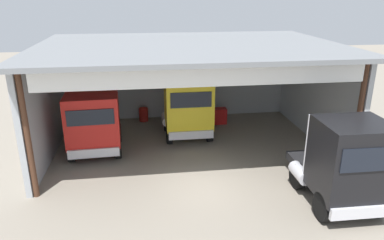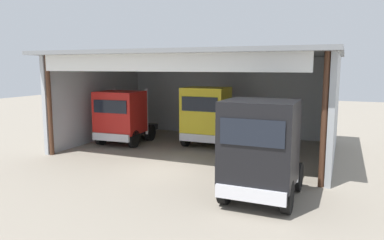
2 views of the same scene
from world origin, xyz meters
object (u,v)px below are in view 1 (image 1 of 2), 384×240
oil_drum (144,115)px  tool_cart (219,116)px  truck_yellow_left_bay (187,107)px  truck_black_yard_outside (344,163)px  truck_red_center_right_bay (93,123)px

oil_drum → tool_cart: bearing=-13.3°
truck_yellow_left_bay → truck_black_yard_outside: 9.33m
truck_red_center_right_bay → truck_black_yard_outside: bearing=144.7°
tool_cart → truck_yellow_left_bay: bearing=-136.7°
tool_cart → truck_black_yard_outside: bearing=-75.3°
truck_black_yard_outside → oil_drum: (-7.42, 11.21, -1.46)m
truck_yellow_left_bay → oil_drum: (-2.46, 3.31, -1.43)m
truck_yellow_left_bay → tool_cart: truck_yellow_left_bay is taller
truck_red_center_right_bay → oil_drum: truck_red_center_right_bay is taller
truck_black_yard_outside → oil_drum: size_ratio=5.78×
truck_yellow_left_bay → tool_cart: (2.31, 2.18, -1.37)m
truck_red_center_right_bay → truck_black_yard_outside: truck_black_yard_outside is taller
truck_yellow_left_bay → oil_drum: size_ratio=4.81×
tool_cart → truck_red_center_right_bay: bearing=-153.3°
truck_red_center_right_bay → tool_cart: truck_red_center_right_bay is taller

